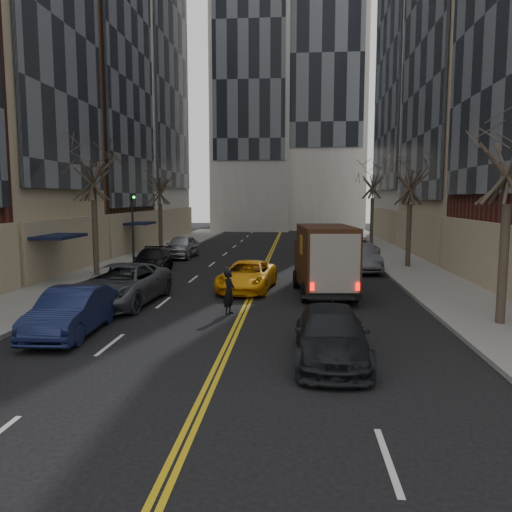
{
  "coord_description": "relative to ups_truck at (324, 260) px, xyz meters",
  "views": [
    {
      "loc": [
        1.95,
        -5.94,
        4.31
      ],
      "look_at": [
        0.5,
        12.1,
        2.2
      ],
      "focal_mm": 35.0,
      "sensor_mm": 36.0,
      "label": 1
    }
  ],
  "objects": [
    {
      "name": "pedestrian",
      "position": [
        -3.71,
        -3.92,
        -0.73
      ],
      "size": [
        0.54,
        0.69,
        1.68
      ],
      "primitive_type": "imported",
      "rotation": [
        0.0,
        0.0,
        1.33
      ],
      "color": "black",
      "rests_on": "ground"
    },
    {
      "name": "streetwall_right",
      "position": [
        13.17,
        16.15,
        13.52
      ],
      "size": [
        12.26,
        49.0,
        34.0
      ],
      "color": "#4C301E",
      "rests_on": "ground"
    },
    {
      "name": "sidewalk_right",
      "position": [
        5.79,
        10.95,
        -1.49
      ],
      "size": [
        4.0,
        66.0,
        0.15
      ],
      "primitive_type": "cube",
      "color": "slate",
      "rests_on": "ground"
    },
    {
      "name": "tree_rt_near",
      "position": [
        5.59,
        -5.05,
        4.89
      ],
      "size": [
        3.2,
        3.2,
        8.71
      ],
      "color": "#382D23",
      "rests_on": "sidewalk_right"
    },
    {
      "name": "tree_lf_mid",
      "position": [
        -12.01,
        3.95,
        5.03
      ],
      "size": [
        3.2,
        3.2,
        8.91
      ],
      "color": "#382D23",
      "rests_on": "sidewalk_left"
    },
    {
      "name": "sidewalk_left",
      "position": [
        -12.21,
        10.95,
        -1.49
      ],
      "size": [
        4.0,
        66.0,
        0.15
      ],
      "primitive_type": "cube",
      "color": "slate",
      "rests_on": "ground"
    },
    {
      "name": "traffic_signal",
      "position": [
        -10.6,
        5.95,
        1.25
      ],
      "size": [
        0.29,
        0.26,
        4.7
      ],
      "color": "black",
      "rests_on": "sidewalk_left"
    },
    {
      "name": "taxi",
      "position": [
        -3.51,
        0.93,
        -0.88
      ],
      "size": [
        2.73,
        5.12,
        1.37
      ],
      "primitive_type": "imported",
      "rotation": [
        0.0,
        0.0,
        -0.1
      ],
      "color": "orange",
      "rests_on": "ground"
    },
    {
      "name": "parked_lf_d",
      "position": [
        -9.51,
        5.88,
        -0.87
      ],
      "size": [
        2.45,
        5.01,
        1.4
      ],
      "primitive_type": "imported",
      "rotation": [
        0.0,
        0.0,
        0.1
      ],
      "color": "black",
      "rests_on": "ground"
    },
    {
      "name": "parked_lf_c",
      "position": [
        -8.31,
        -2.55,
        -0.75
      ],
      "size": [
        3.06,
        6.02,
        1.63
      ],
      "primitive_type": "imported",
      "rotation": [
        0.0,
        0.0,
        -0.06
      ],
      "color": "#494C50",
      "rests_on": "ground"
    },
    {
      "name": "tree_rt_far",
      "position": [
        5.59,
        23.95,
        5.17
      ],
      "size": [
        3.2,
        3.2,
        9.11
      ],
      "color": "#382D23",
      "rests_on": "sidewalk_right"
    },
    {
      "name": "parked_rt_c",
      "position": [
        3.09,
        21.41,
        -0.83
      ],
      "size": [
        2.74,
        5.33,
        1.48
      ],
      "primitive_type": "imported",
      "rotation": [
        0.0,
        0.0,
        -0.13
      ],
      "color": "black",
      "rests_on": "ground"
    },
    {
      "name": "tree_rt_mid",
      "position": [
        5.59,
        8.95,
        4.6
      ],
      "size": [
        3.2,
        3.2,
        8.32
      ],
      "color": "#382D23",
      "rests_on": "sidewalk_right"
    },
    {
      "name": "observer_sedan",
      "position": [
        -0.3,
        -8.94,
        -0.89
      ],
      "size": [
        1.97,
        4.71,
        1.36
      ],
      "rotation": [
        0.0,
        0.0,
        -0.01
      ],
      "color": "black",
      "rests_on": "ground"
    },
    {
      "name": "parked_rt_a",
      "position": [
        2.47,
        7.63,
        -0.76
      ],
      "size": [
        2.23,
        5.09,
        1.63
      ],
      "primitive_type": "imported",
      "rotation": [
        0.0,
        0.0,
        0.1
      ],
      "color": "#494B50",
      "rests_on": "ground"
    },
    {
      "name": "ups_truck",
      "position": [
        0.0,
        0.0,
        0.0
      ],
      "size": [
        2.75,
        5.87,
        3.11
      ],
      "rotation": [
        0.0,
        0.0,
        0.1
      ],
      "color": "black",
      "rests_on": "ground"
    },
    {
      "name": "tree_lf_far",
      "position": [
        -12.01,
        16.95,
        4.46
      ],
      "size": [
        3.2,
        3.2,
        8.12
      ],
      "color": "#382D23",
      "rests_on": "sidewalk_left"
    },
    {
      "name": "streetwall_left",
      "position": [
        -19.51,
        14.85,
        13.99
      ],
      "size": [
        14.0,
        49.5,
        36.0
      ],
      "color": "#562319",
      "rests_on": "ground"
    },
    {
      "name": "parked_lf_e",
      "position": [
        -9.51,
        13.37,
        -0.76
      ],
      "size": [
        2.03,
        4.79,
        1.62
      ],
      "primitive_type": "imported",
      "rotation": [
        0.0,
        0.0,
        -0.03
      ],
      "color": "#9A9CA1",
      "rests_on": "ground"
    },
    {
      "name": "parked_lf_b",
      "position": [
        -8.31,
        -7.08,
        -0.83
      ],
      "size": [
        1.76,
        4.57,
        1.48
      ],
      "primitive_type": "imported",
      "rotation": [
        0.0,
        0.0,
        0.04
      ],
      "color": "#121A3B",
      "rests_on": "ground"
    },
    {
      "name": "parked_rt_b",
      "position": [
        3.09,
        14.09,
        -0.82
      ],
      "size": [
        2.92,
        5.6,
        1.51
      ],
      "primitive_type": "imported",
      "rotation": [
        0.0,
        0.0,
        0.08
      ],
      "color": "#97999E",
      "rests_on": "ground"
    }
  ]
}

